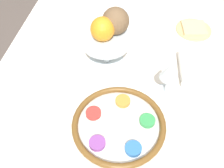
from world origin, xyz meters
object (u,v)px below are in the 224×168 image
(bread_plate, at_px, (194,29))
(cup_far, at_px, (80,38))
(seder_plate, at_px, (119,125))
(orange_fruit, at_px, (103,29))
(coconut, at_px, (116,21))
(napkin_roll, at_px, (186,68))
(cup_mid, at_px, (121,18))
(fruit_stand, at_px, (106,43))
(wine_glass, at_px, (170,73))

(bread_plate, xyz_separation_m, cup_far, (-0.17, 0.47, 0.03))
(seder_plate, height_order, bread_plate, seder_plate)
(orange_fruit, xyz_separation_m, coconut, (0.04, -0.04, 0.01))
(napkin_roll, distance_m, cup_far, 0.44)
(bread_plate, relative_size, cup_mid, 2.22)
(seder_plate, bearing_deg, cup_mid, 7.26)
(napkin_roll, bearing_deg, cup_far, 77.66)
(orange_fruit, xyz_separation_m, bread_plate, (0.27, -0.35, -0.16))
(fruit_stand, distance_m, orange_fruit, 0.08)
(wine_glass, bearing_deg, fruit_stand, 63.84)
(seder_plate, distance_m, orange_fruit, 0.33)
(seder_plate, distance_m, bread_plate, 0.60)
(cup_mid, bearing_deg, coconut, -178.36)
(wine_glass, bearing_deg, napkin_roll, -33.42)
(fruit_stand, relative_size, orange_fruit, 2.11)
(fruit_stand, xyz_separation_m, coconut, (0.03, -0.03, 0.08))
(cup_far, bearing_deg, wine_glass, -119.33)
(orange_fruit, bearing_deg, bread_plate, -52.57)
(wine_glass, relative_size, bread_plate, 0.92)
(orange_fruit, height_order, cup_mid, orange_fruit)
(seder_plate, xyz_separation_m, napkin_roll, (0.28, -0.21, 0.01))
(coconut, bearing_deg, cup_far, 69.63)
(fruit_stand, bearing_deg, napkin_roll, -91.39)
(napkin_roll, bearing_deg, cup_mid, 47.82)
(cup_mid, distance_m, cup_far, 0.22)
(seder_plate, relative_size, coconut, 3.09)
(coconut, relative_size, cup_far, 1.40)
(orange_fruit, height_order, coconut, coconut)
(napkin_roll, relative_size, cup_far, 2.32)
(cup_mid, bearing_deg, seder_plate, -172.74)
(bread_plate, bearing_deg, cup_far, 109.81)
(seder_plate, relative_size, cup_far, 4.32)
(coconut, xyz_separation_m, bread_plate, (0.23, -0.31, -0.17))
(seder_plate, distance_m, cup_far, 0.43)
(fruit_stand, bearing_deg, wine_glass, -116.16)
(fruit_stand, xyz_separation_m, cup_mid, (0.25, -0.02, -0.06))
(bread_plate, xyz_separation_m, cup_mid, (-0.01, 0.32, 0.03))
(fruit_stand, relative_size, coconut, 1.86)
(bread_plate, distance_m, napkin_roll, 0.27)
(bread_plate, height_order, cup_mid, cup_mid)
(wine_glass, relative_size, orange_fruit, 1.66)
(seder_plate, bearing_deg, napkin_roll, -37.44)
(wine_glass, height_order, fruit_stand, wine_glass)
(seder_plate, height_order, cup_mid, cup_mid)
(orange_fruit, distance_m, coconut, 0.06)
(orange_fruit, relative_size, napkin_roll, 0.53)
(orange_fruit, bearing_deg, napkin_roll, -88.58)
(cup_far, bearing_deg, cup_mid, -42.57)
(fruit_stand, bearing_deg, cup_mid, -5.38)
(wine_glass, relative_size, fruit_stand, 0.79)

